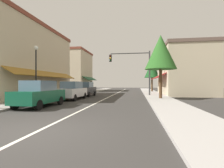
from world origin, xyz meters
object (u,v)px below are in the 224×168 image
object	(u,v)px
tree_right_near	(161,52)
tree_right_far	(152,69)
street_lamp_left_near	(36,64)
traffic_signal_mast_arm	(135,65)
parked_car_third_left	(85,89)
parked_car_second_left	(72,91)
parked_car_nearest_left	(40,94)

from	to	relation	value
tree_right_near	tree_right_far	bearing A→B (deg)	88.36
street_lamp_left_near	traffic_signal_mast_arm	bearing A→B (deg)	45.99
traffic_signal_mast_arm	tree_right_near	distance (m)	5.09
parked_car_third_left	traffic_signal_mast_arm	size ratio (longest dim) A/B	0.72
parked_car_second_left	street_lamp_left_near	world-z (taller)	street_lamp_left_near
parked_car_third_left	street_lamp_left_near	bearing A→B (deg)	-106.61
tree_right_near	street_lamp_left_near	bearing A→B (deg)	-158.93
traffic_signal_mast_arm	parked_car_second_left	bearing A→B (deg)	-135.87
parked_car_second_left	tree_right_far	size ratio (longest dim) A/B	0.72
tree_right_near	traffic_signal_mast_arm	bearing A→B (deg)	120.40
tree_right_near	tree_right_far	distance (m)	14.73
parked_car_nearest_left	traffic_signal_mast_arm	distance (m)	13.03
parked_car_second_left	tree_right_far	distance (m)	18.87
parked_car_second_left	traffic_signal_mast_arm	size ratio (longest dim) A/B	0.73
traffic_signal_mast_arm	street_lamp_left_near	bearing A→B (deg)	-134.01
parked_car_third_left	street_lamp_left_near	size ratio (longest dim) A/B	0.86
parked_car_second_left	parked_car_third_left	bearing A→B (deg)	91.30
tree_right_near	tree_right_far	xyz separation A→B (m)	(0.42, 14.72, -0.48)
parked_car_third_left	street_lamp_left_near	distance (m)	7.68
parked_car_second_left	tree_right_far	bearing A→B (deg)	61.82
parked_car_second_left	parked_car_third_left	xyz separation A→B (m)	(-0.03, 4.39, 0.00)
traffic_signal_mast_arm	tree_right_near	size ratio (longest dim) A/B	0.89
parked_car_second_left	tree_right_near	xyz separation A→B (m)	(8.59, 1.52, 3.79)
traffic_signal_mast_arm	street_lamp_left_near	xyz separation A→B (m)	(-8.19, -8.48, -0.68)
street_lamp_left_near	parked_car_third_left	bearing A→B (deg)	73.24
traffic_signal_mast_arm	street_lamp_left_near	distance (m)	11.81
parked_car_nearest_left	tree_right_far	size ratio (longest dim) A/B	0.72
parked_car_third_left	street_lamp_left_near	xyz separation A→B (m)	(-2.11, -7.00, 2.34)
street_lamp_left_near	tree_right_far	size ratio (longest dim) A/B	0.83
street_lamp_left_near	tree_right_far	xyz separation A→B (m)	(11.16, 18.85, 0.97)
traffic_signal_mast_arm	tree_right_far	world-z (taller)	tree_right_far
parked_car_nearest_left	parked_car_third_left	xyz separation A→B (m)	(0.19, 9.55, 0.00)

